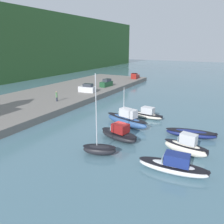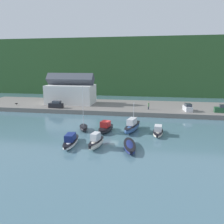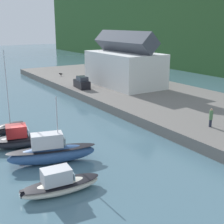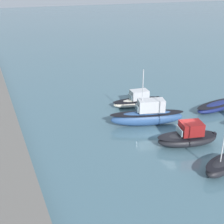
# 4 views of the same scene
# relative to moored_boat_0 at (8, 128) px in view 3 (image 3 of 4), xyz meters

# --- Properties ---
(ground_plane) EXTENTS (320.00, 320.00, 0.00)m
(ground_plane) POSITION_rel_moored_boat_0_xyz_m (6.27, 0.25, -0.68)
(ground_plane) COLOR slate
(quay_promenade) EXTENTS (100.30, 20.49, 1.26)m
(quay_promenade) POSITION_rel_moored_boat_0_xyz_m (6.27, 24.76, -0.05)
(quay_promenade) COLOR slate
(quay_promenade) RESTS_ON ground_plane
(harbor_clubhouse) EXTENTS (15.52, 8.65, 10.06)m
(harbor_clubhouse) POSITION_rel_moored_boat_0_xyz_m (-11.88, 24.78, 4.30)
(harbor_clubhouse) COLOR white
(harbor_clubhouse) RESTS_ON quay_promenade
(moored_boat_0) EXTENTS (2.98, 4.42, 9.77)m
(moored_boat_0) POSITION_rel_moored_boat_0_xyz_m (0.00, 0.00, 0.00)
(moored_boat_0) COLOR black
(moored_boat_0) RESTS_ON ground_plane
(moored_boat_1) EXTENTS (3.52, 6.33, 2.42)m
(moored_boat_1) POSITION_rel_moored_boat_0_xyz_m (4.94, -0.15, 0.20)
(moored_boat_1) COLOR black
(moored_boat_1) RESTS_ON ground_plane
(moored_boat_2) EXTENTS (3.95, 8.43, 6.31)m
(moored_boat_2) POSITION_rel_moored_boat_0_xyz_m (10.46, 1.24, 0.42)
(moored_boat_2) COLOR #33568E
(moored_boat_2) RESTS_ON ground_plane
(moored_boat_3) EXTENTS (2.54, 6.45, 2.06)m
(moored_boat_3) POSITION_rel_moored_boat_0_xyz_m (15.81, -0.25, 0.04)
(moored_boat_3) COLOR white
(moored_boat_3) RESTS_ON ground_plane
(parked_car_2) EXTENTS (4.38, 2.27, 2.16)m
(parked_car_2) POSITION_rel_moored_boat_0_xyz_m (-13.70, 16.77, 1.50)
(parked_car_2) COLOR black
(parked_car_2) RESTS_ON quay_promenade
(person_on_quay) EXTENTS (0.40, 0.40, 2.14)m
(person_on_quay) POSITION_rel_moored_boat_0_xyz_m (13.68, 19.05, 1.68)
(person_on_quay) COLOR #232838
(person_on_quay) RESTS_ON quay_promenade
(dog_on_quay) EXTENTS (0.78, 0.78, 0.68)m
(dog_on_quay) POSITION_rel_moored_boat_0_xyz_m (-28.18, 18.91, 1.04)
(dog_on_quay) COLOR black
(dog_on_quay) RESTS_ON quay_promenade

